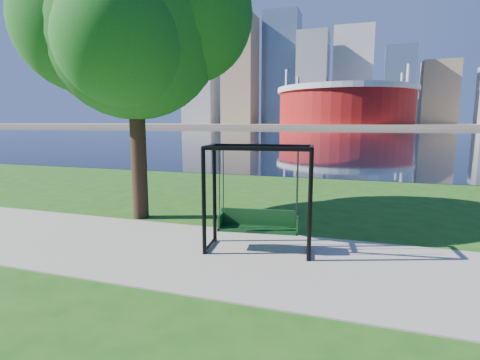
% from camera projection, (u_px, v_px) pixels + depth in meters
% --- Properties ---
extents(ground, '(900.00, 900.00, 0.00)m').
position_uv_depth(ground, '(233.00, 249.00, 8.73)').
color(ground, '#1E5114').
rests_on(ground, ground).
extents(path, '(120.00, 4.00, 0.03)m').
position_uv_depth(path, '(225.00, 256.00, 8.26)').
color(path, '#9E937F').
rests_on(path, ground).
extents(river, '(900.00, 180.00, 0.02)m').
position_uv_depth(river, '(355.00, 133.00, 104.34)').
color(river, black).
rests_on(river, ground).
extents(far_bank, '(900.00, 228.00, 2.00)m').
position_uv_depth(far_bank, '(362.00, 125.00, 295.43)').
color(far_bank, '#937F60').
rests_on(far_bank, ground).
extents(stadium, '(83.00, 83.00, 32.00)m').
position_uv_depth(stadium, '(345.00, 104.00, 230.00)').
color(stadium, maroon).
rests_on(stadium, far_bank).
extents(skyline, '(392.00, 66.00, 96.50)m').
position_uv_depth(skyline, '(359.00, 82.00, 304.04)').
color(skyline, gray).
rests_on(skyline, far_bank).
extents(swing, '(2.50, 1.35, 2.44)m').
position_uv_depth(swing, '(259.00, 201.00, 8.45)').
color(swing, black).
rests_on(swing, ground).
extents(park_tree, '(6.66, 6.02, 8.27)m').
position_uv_depth(park_tree, '(133.00, 25.00, 10.89)').
color(park_tree, black).
rests_on(park_tree, ground).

